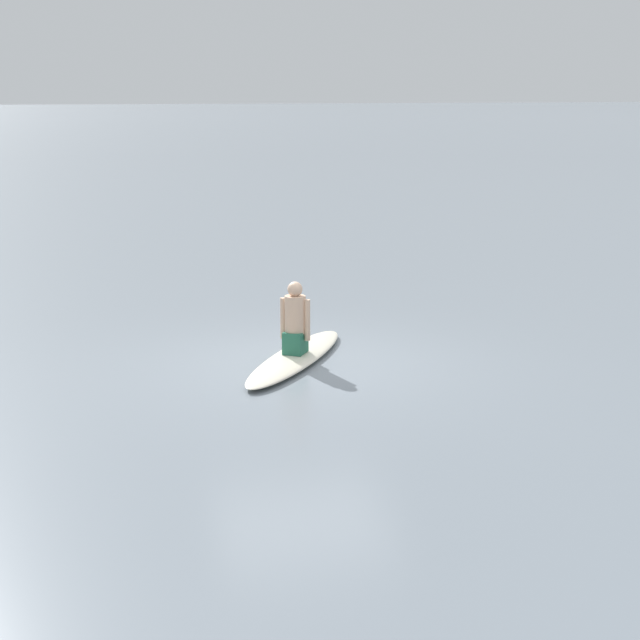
% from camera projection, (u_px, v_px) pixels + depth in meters
% --- Properties ---
extents(ground_plane, '(400.00, 400.00, 0.00)m').
position_uv_depth(ground_plane, '(302.00, 364.00, 13.82)').
color(ground_plane, gray).
extents(surfboard, '(3.05, 2.32, 0.13)m').
position_uv_depth(surfboard, '(295.00, 357.00, 13.92)').
color(surfboard, silver).
rests_on(surfboard, ground).
extents(person_paddler, '(0.43, 0.42, 1.02)m').
position_uv_depth(person_paddler, '(295.00, 321.00, 13.80)').
color(person_paddler, '#26664C').
rests_on(person_paddler, surfboard).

